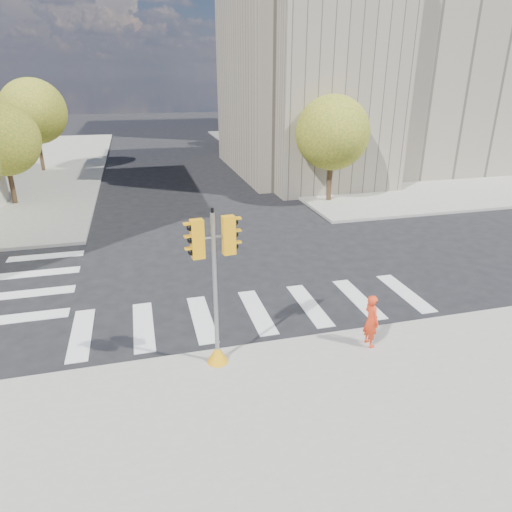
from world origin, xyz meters
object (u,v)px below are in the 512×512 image
(lamp_far, at_px, (259,104))
(traffic_signal, at_px, (216,302))
(lamp_near, at_px, (315,117))
(photographer, at_px, (371,321))

(lamp_far, bearing_deg, traffic_signal, -106.82)
(lamp_near, relative_size, lamp_far, 1.00)
(lamp_near, relative_size, photographer, 5.30)
(traffic_signal, height_order, photographer, traffic_signal)
(traffic_signal, distance_m, photographer, 4.35)
(photographer, bearing_deg, traffic_signal, 80.53)
(traffic_signal, relative_size, photographer, 2.73)
(lamp_near, xyz_separation_m, traffic_signal, (-9.85, -18.60, -2.67))
(lamp_near, xyz_separation_m, photographer, (-5.63, -18.88, -3.66))
(lamp_far, height_order, traffic_signal, lamp_far)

